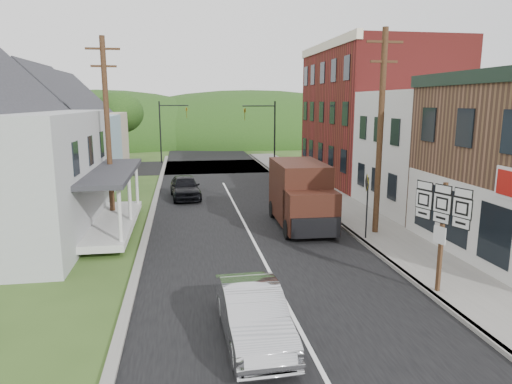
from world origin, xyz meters
name	(u,v)px	position (x,y,z in m)	size (l,w,h in m)	color
ground	(268,269)	(0.00, 0.00, 0.00)	(120.00, 120.00, 0.00)	#2D4719
road	(236,207)	(0.00, 10.00, 0.00)	(9.00, 90.00, 0.02)	black
cross_road	(215,167)	(0.00, 27.00, 0.00)	(60.00, 9.00, 0.02)	black
sidewalk_right	(346,210)	(5.90, 8.00, 0.07)	(2.80, 55.00, 0.15)	slate
curb_right	(323,211)	(4.55, 8.00, 0.07)	(0.20, 55.00, 0.15)	slate
curb_left	(151,218)	(-4.65, 8.00, 0.06)	(0.30, 55.00, 0.12)	slate
storefront_white	(446,152)	(11.30, 7.50, 3.25)	(8.00, 7.00, 6.50)	silver
storefront_red	(376,115)	(11.30, 17.00, 5.00)	(8.00, 12.00, 10.00)	maroon
house_blue	(60,136)	(-11.00, 17.00, 3.69)	(7.14, 8.16, 7.28)	#819FB0
house_cream	(81,129)	(-11.50, 26.00, 3.69)	(7.14, 8.16, 7.28)	tan
utility_pole_right	(380,132)	(5.60, 3.50, 4.66)	(1.60, 0.26, 9.00)	#472D19
utility_pole_left	(108,128)	(-6.50, 8.00, 4.66)	(1.60, 0.26, 9.00)	#472D19
traffic_signal_right	(267,128)	(4.30, 23.50, 3.76)	(2.87, 0.20, 6.00)	black
traffic_signal_left	(167,125)	(-4.30, 30.50, 3.76)	(2.87, 0.20, 6.00)	black
tree_left_d	(119,113)	(-9.00, 32.00, 4.88)	(4.80, 4.80, 6.94)	#382616
forested_ridge	(201,141)	(0.00, 55.00, 0.00)	(90.00, 30.00, 16.00)	#193710
silver_sedan	(253,315)	(-1.30, -4.83, 0.69)	(1.47, 4.20, 1.38)	#BBBCC1
dark_sedan	(185,187)	(-2.83, 12.93, 0.72)	(1.70, 4.22, 1.44)	black
delivery_van	(301,195)	(2.60, 5.38, 1.56)	(2.42, 5.59, 3.09)	black
route_sign_cluster	(442,222)	(4.75, -3.05, 2.37)	(0.73, 1.86, 3.42)	#472D19
warning_sign	(367,197)	(4.77, 2.67, 1.95)	(0.21, 0.76, 2.82)	black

